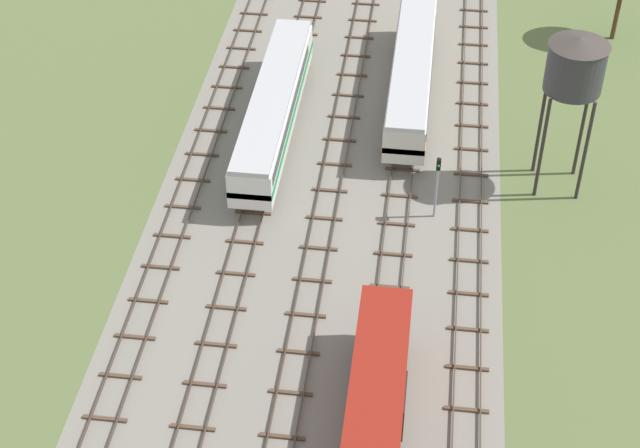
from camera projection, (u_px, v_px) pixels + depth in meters
The scene contains 12 objects.
ground_plane at pixel (356, 53), 82.59m from camera, with size 480.00×480.00×0.00m, color #5B6B3D.
ballast_bed at pixel (356, 53), 82.59m from camera, with size 22.95×176.00×0.01m, color gray.
track_far_left at pixel (245, 39), 84.18m from camera, with size 2.40×126.00×0.29m.
track_left at pixel (301, 42), 83.72m from camera, with size 2.40×126.00×0.29m.
track_centre_left at pixel (358, 46), 83.27m from camera, with size 2.40×126.00×0.29m.
track_centre at pixel (415, 50), 82.81m from camera, with size 2.40×126.00×0.29m.
track_centre_right at pixel (473, 53), 82.36m from camera, with size 2.40×126.00×0.29m.
freight_boxcar_centre_nearest at pixel (376, 402), 51.15m from camera, with size 2.87×14.00×3.60m.
diesel_railcar_left_near at pixel (274, 106), 71.83m from camera, with size 2.96×20.50×3.80m.
diesel_railcar_centre_mid at pixel (412, 70), 75.61m from camera, with size 2.96×20.50×3.80m.
water_tower at pixel (576, 66), 63.20m from camera, with size 3.87×3.87×11.28m.
signal_post_nearest at pixel (437, 179), 64.40m from camera, with size 0.28×0.47×4.85m.
Camera 1 is at (6.11, -16.22, 42.11)m, focal length 56.75 mm.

